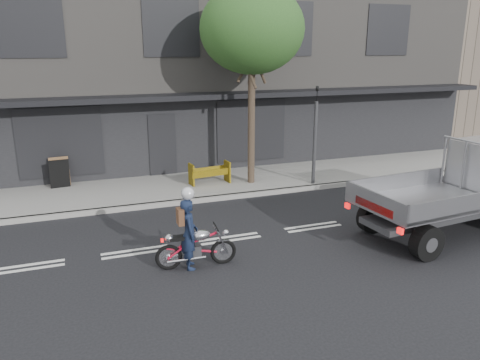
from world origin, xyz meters
name	(u,v)px	position (x,y,z in m)	size (l,w,h in m)	color
ground	(230,239)	(0.00, 0.00, 0.00)	(80.00, 80.00, 0.00)	black
sidewalk	(187,186)	(0.00, 4.70, 0.07)	(32.00, 3.20, 0.15)	gray
kerb	(199,200)	(0.00, 3.10, 0.07)	(32.00, 0.20, 0.15)	gray
building_main	(150,64)	(0.00, 11.30, 4.00)	(26.00, 10.00, 8.00)	slate
street_tree	(252,30)	(2.20, 4.20, 5.28)	(3.40, 3.40, 6.74)	#382B21
traffic_light_pole	(315,141)	(4.20, 3.35, 1.65)	(0.12, 0.12, 3.50)	#2D2D30
motorcycle	(196,246)	(-1.20, -1.21, 0.48)	(1.83, 0.53, 0.94)	black
rider	(189,234)	(-1.35, -1.21, 0.80)	(0.58, 0.38, 1.60)	#141E37
construction_barrier	(211,174)	(0.79, 4.34, 0.54)	(1.40, 0.56, 0.78)	#E2B10B
sandwich_board	(60,174)	(-4.11, 5.69, 0.65)	(0.63, 0.42, 1.00)	black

